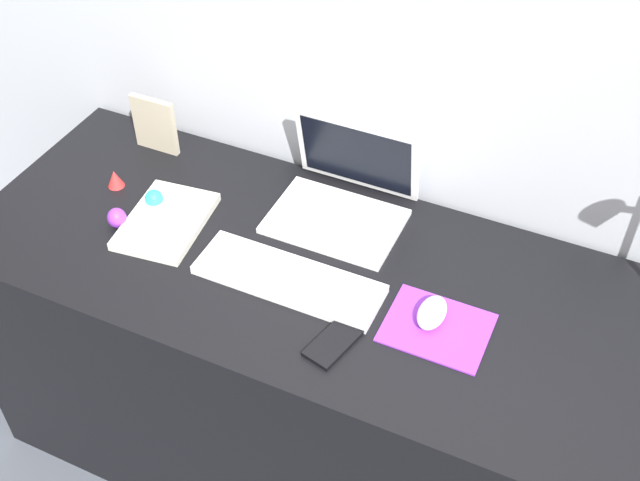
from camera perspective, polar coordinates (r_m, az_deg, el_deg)
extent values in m
plane|color=#474C56|center=(2.32, 0.51, -15.30)|extent=(6.00, 6.00, 0.00)
cube|color=#B2B7C1|center=(2.02, 4.83, 2.87)|extent=(2.88, 0.05, 1.35)
cube|color=black|center=(2.01, 0.58, -9.78)|extent=(1.68, 0.63, 0.74)
cube|color=white|center=(1.84, 1.07, 1.38)|extent=(0.30, 0.21, 0.01)
cube|color=white|center=(1.86, 2.69, 6.12)|extent=(0.30, 0.05, 0.20)
cube|color=black|center=(1.86, 2.62, 6.05)|extent=(0.27, 0.04, 0.17)
cube|color=white|center=(1.70, -2.26, -2.79)|extent=(0.41, 0.13, 0.02)
cube|color=purple|center=(1.64, 8.36, -6.20)|extent=(0.21, 0.17, 0.00)
ellipsoid|color=white|center=(1.64, 8.01, -5.13)|extent=(0.06, 0.10, 0.03)
cube|color=black|center=(1.59, 1.01, -7.29)|extent=(0.09, 0.14, 0.01)
cube|color=silver|center=(1.87, -10.95, 1.37)|extent=(0.20, 0.26, 0.02)
cube|color=#B2A58C|center=(2.07, -11.74, 8.12)|extent=(0.12, 0.02, 0.15)
cone|color=red|center=(2.00, -14.46, 4.32)|extent=(0.04, 0.04, 0.05)
ellipsoid|color=#28B7CC|center=(1.92, -11.78, 2.92)|extent=(0.04, 0.04, 0.05)
ellipsoid|color=purple|center=(1.88, -14.33, 1.58)|extent=(0.04, 0.04, 0.05)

